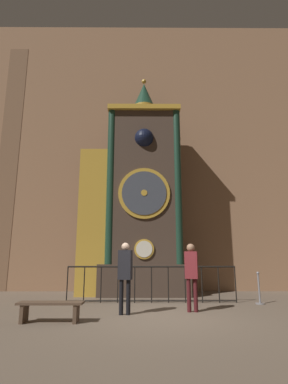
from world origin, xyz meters
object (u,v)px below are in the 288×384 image
visitor_near (125,271)px  stanchion_post (259,294)px  clock_tower (135,199)px  visitor_far (191,270)px  visitor_bench (51,307)px

visitor_near → stanchion_post: bearing=35.8°
clock_tower → visitor_far: size_ratio=5.14×
visitor_near → stanchion_post: visitor_near is taller
stanchion_post → clock_tower: bearing=151.0°
clock_tower → visitor_near: bearing=-92.3°
clock_tower → visitor_far: 4.70m
stanchion_post → visitor_far: bearing=-149.6°
visitor_near → visitor_bench: size_ratio=1.23×
clock_tower → visitor_near: 4.73m
visitor_far → visitor_bench: 3.71m
visitor_near → clock_tower: bearing=100.5°
clock_tower → visitor_near: clock_tower is taller
visitor_near → stanchion_post: (4.10, 1.74, -0.77)m
visitor_near → visitor_far: (1.78, 0.38, 0.00)m
visitor_far → stanchion_post: size_ratio=1.83×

